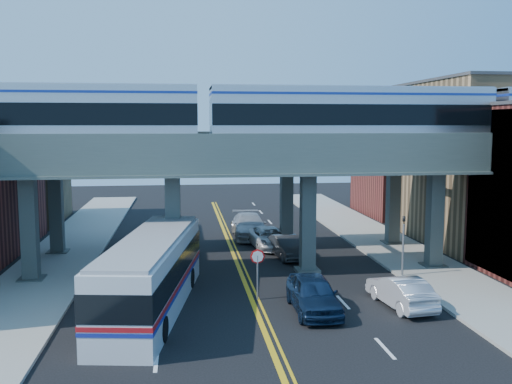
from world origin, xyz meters
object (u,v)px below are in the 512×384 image
Objects in this scene: transit_train at (350,115)px; car_lane_d at (249,226)px; car_lane_b at (287,247)px; stop_sign at (258,266)px; car_parked_curb at (401,291)px; car_lane_a at (313,294)px; traffic_signal at (403,239)px; transit_bus at (152,274)px; car_lane_c at (269,238)px.

transit_train reaches higher than car_lane_d.
stop_sign is at bearing -117.64° from car_lane_b.
stop_sign is 0.56× the size of car_parked_curb.
car_lane_a reaches higher than car_parked_curb.
car_lane_a is at bearing -117.94° from transit_train.
traffic_signal is 15.20m from car_lane_d.
stop_sign is 0.64× the size of traffic_signal.
car_parked_curb is at bearing -79.47° from car_lane_b.
transit_bus is (-5.25, -0.82, -0.02)m from stop_sign.
traffic_signal is 0.31× the size of transit_bus.
car_lane_d is at bearing 112.76° from transit_train.
traffic_signal reaches higher than car_lane_a.
transit_bus is 15.09m from car_lane_c.
stop_sign is at bearing -23.15° from car_parked_curb.
car_lane_d reaches higher than car_lane_c.
stop_sign is at bearing -141.12° from transit_train.
traffic_signal is at bearing -60.45° from car_lane_c.
transit_train is 10.93× the size of car_parked_curb.
car_lane_a is 1.09× the size of car_parked_curb.
car_lane_a is 11.08m from car_lane_b.
car_lane_d is at bearing 93.35° from car_lane_a.
car_lane_d is at bearing 119.27° from traffic_signal.
car_lane_a is at bearing -86.92° from car_lane_d.
car_lane_a is at bearing -42.37° from stop_sign.
transit_bus is 2.13× the size of car_lane_d.
car_lane_d is (-0.89, 18.39, 0.04)m from car_lane_a.
car_parked_curb is at bearing -73.44° from car_lane_d.
car_lane_d is at bearing -12.39° from transit_bus.
car_lane_a is at bearing -4.50° from car_parked_curb.
car_lane_d is 18.98m from car_parked_curb.
car_lane_b is at bearing 86.52° from car_lane_a.
car_lane_c is (7.70, 12.94, -1.00)m from transit_bus.
car_lane_a is 0.96× the size of car_lane_c.
traffic_signal is at bearing -60.43° from car_lane_d.
transit_train is at bearing -91.71° from car_parked_curb.
stop_sign is 0.51× the size of car_lane_a.
transit_bus is 2.87× the size of car_parked_curb.
transit_train reaches higher than car_parked_curb.
car_lane_c is 14.79m from car_parked_curb.
car_lane_c is at bearing -79.54° from car_parked_curb.
traffic_signal is 0.92× the size of car_lane_b.
transit_bus is (-14.15, -3.82, -0.57)m from traffic_signal.
transit_train is 14.83m from car_lane_d.
stop_sign is 7.17m from car_parked_curb.
transit_bus is at bearing -138.93° from car_lane_b.
car_lane_a is at bearing -101.99° from car_lane_b.
transit_bus reaches higher than car_lane_a.
transit_bus is 2.52× the size of car_lane_c.
stop_sign is at bearing -161.37° from traffic_signal.
transit_bus is 2.99× the size of car_lane_b.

